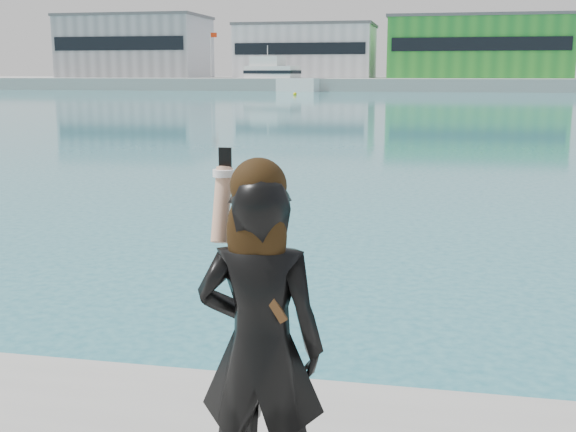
% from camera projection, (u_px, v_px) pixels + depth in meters
% --- Properties ---
extents(far_quay, '(320.00, 40.00, 2.00)m').
position_uv_depth(far_quay, '(429.00, 83.00, 129.50)').
color(far_quay, '#9E9E99').
rests_on(far_quay, ground).
extents(warehouse_grey_left, '(26.52, 16.36, 11.50)m').
position_uv_depth(warehouse_grey_left, '(136.00, 47.00, 137.01)').
color(warehouse_grey_left, gray).
rests_on(warehouse_grey_left, far_quay).
extents(warehouse_white, '(24.48, 15.35, 9.50)m').
position_uv_depth(warehouse_white, '(307.00, 51.00, 130.74)').
color(warehouse_white, silver).
rests_on(warehouse_white, far_quay).
extents(warehouse_green, '(30.60, 16.36, 10.50)m').
position_uv_depth(warehouse_green, '(477.00, 47.00, 124.76)').
color(warehouse_green, '#238E2E').
rests_on(warehouse_green, far_quay).
extents(flagpole_left, '(1.28, 0.16, 8.00)m').
position_uv_depth(flagpole_left, '(211.00, 52.00, 127.20)').
color(flagpole_left, silver).
rests_on(flagpole_left, far_quay).
extents(flagpole_right, '(1.28, 0.16, 8.00)m').
position_uv_depth(flagpole_right, '(570.00, 50.00, 115.44)').
color(flagpole_right, silver).
rests_on(flagpole_right, far_quay).
extents(motor_yacht, '(16.13, 8.72, 7.26)m').
position_uv_depth(motor_yacht, '(274.00, 78.00, 117.30)').
color(motor_yacht, silver).
rests_on(motor_yacht, ground).
extents(buoy_far, '(0.50, 0.50, 0.50)m').
position_uv_depth(buoy_far, '(295.00, 95.00, 96.20)').
color(buoy_far, yellow).
rests_on(buoy_far, ground).
extents(woman, '(0.67, 0.45, 1.92)m').
position_uv_depth(woman, '(260.00, 338.00, 3.67)').
color(woman, black).
rests_on(woman, near_quay).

